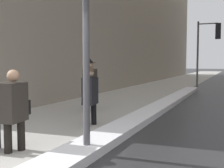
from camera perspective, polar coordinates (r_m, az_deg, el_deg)
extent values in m
cube|color=#B2AFA8|center=(18.48, 9.41, -0.75)|extent=(4.00, 80.00, 0.01)
cube|color=white|center=(9.80, 9.42, -4.72)|extent=(0.70, 15.88, 0.17)
cylinder|color=#515156|center=(4.98, -5.35, 16.14)|extent=(0.12, 0.12, 5.27)
cylinder|color=#515156|center=(17.39, 17.00, 5.45)|extent=(0.11, 0.11, 4.04)
cylinder|color=#515156|center=(17.51, 18.96, 11.53)|extent=(1.10, 0.13, 0.07)
cube|color=black|center=(17.44, 20.76, 10.03)|extent=(0.31, 0.22, 0.90)
sphere|color=red|center=(17.59, 20.79, 10.92)|extent=(0.19, 0.19, 0.19)
sphere|color=orange|center=(17.56, 20.76, 9.99)|extent=(0.19, 0.19, 0.19)
sphere|color=green|center=(17.53, 20.74, 9.05)|extent=(0.19, 0.19, 0.19)
cylinder|color=black|center=(5.45, -17.99, -8.74)|extent=(0.14, 0.14, 0.80)
cylinder|color=black|center=(5.35, -20.42, -9.05)|extent=(0.14, 0.14, 0.80)
cube|color=#2D2823|center=(5.31, -19.33, -3.52)|extent=(0.34, 0.51, 0.70)
sphere|color=tan|center=(5.27, -19.46, 1.60)|extent=(0.22, 0.22, 0.22)
cube|color=black|center=(5.60, -17.22, -4.62)|extent=(0.13, 0.23, 0.28)
cylinder|color=black|center=(7.33, -3.72, -5.26)|extent=(0.14, 0.14, 0.79)
cylinder|color=black|center=(7.18, -5.23, -5.47)|extent=(0.14, 0.14, 0.79)
cube|color=black|center=(7.19, -4.49, -1.41)|extent=(0.33, 0.51, 0.69)
sphere|color=beige|center=(7.16, -4.51, 2.32)|extent=(0.21, 0.21, 0.21)
cylinder|color=#4C3823|center=(7.16, -4.51, 2.79)|extent=(0.33, 0.33, 0.01)
cone|color=#4C3823|center=(7.16, -4.52, 3.31)|extent=(0.20, 0.20, 0.13)
cylinder|color=black|center=(9.40, -3.86, -2.81)|extent=(0.16, 0.16, 0.90)
cylinder|color=black|center=(9.22, -5.11, -2.95)|extent=(0.16, 0.16, 0.90)
cube|color=#2D2823|center=(9.26, -4.50, 0.65)|extent=(0.38, 0.58, 0.79)
sphere|color=tan|center=(9.24, -4.52, 3.96)|extent=(0.24, 0.24, 0.24)
cylinder|color=black|center=(9.24, -4.52, 4.37)|extent=(0.38, 0.38, 0.01)
cone|color=black|center=(9.24, -4.52, 4.83)|extent=(0.23, 0.23, 0.15)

